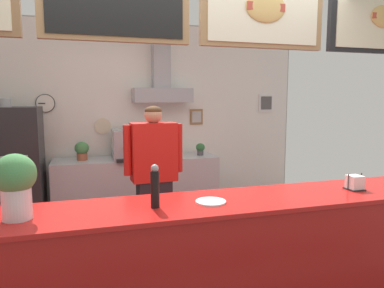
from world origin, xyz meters
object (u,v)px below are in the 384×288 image
object	(u,v)px
potted_basil	(173,148)
potted_sage	(200,149)
espresso_machine	(132,144)
basil_vase	(16,185)
condiment_plate	(211,202)
potted_oregano	(82,150)
pepper_grinder	(155,186)
napkin_holder	(355,183)
pizza_oven	(9,174)
shop_worker	(154,180)

from	to	relation	value
potted_basil	potted_sage	bearing A→B (deg)	-5.83
espresso_machine	basil_vase	xyz separation A→B (m)	(-1.01, -2.67, 0.13)
potted_sage	condiment_plate	world-z (taller)	potted_sage
potted_sage	potted_oregano	distance (m)	1.65
pepper_grinder	napkin_holder	bearing A→B (deg)	0.41
pizza_oven	pepper_grinder	distance (m)	2.81
potted_oregano	napkin_holder	distance (m)	3.39
potted_basil	napkin_holder	bearing A→B (deg)	-73.63
potted_sage	napkin_holder	distance (m)	2.69
pizza_oven	potted_sage	size ratio (longest dim) A/B	9.81
espresso_machine	pepper_grinder	size ratio (longest dim) A/B	2.00
pepper_grinder	basil_vase	size ratio (longest dim) A/B	0.73
napkin_holder	espresso_machine	bearing A→B (deg)	117.24
pizza_oven	basil_vase	world-z (taller)	pizza_oven
potted_sage	basil_vase	bearing A→B (deg)	-126.80
potted_sage	basil_vase	xyz separation A→B (m)	(-1.99, -2.66, 0.23)
pizza_oven	potted_oregano	xyz separation A→B (m)	(0.84, 0.26, 0.22)
shop_worker	pepper_grinder	bearing A→B (deg)	76.50
potted_sage	potted_oregano	xyz separation A→B (m)	(-1.64, 0.05, 0.04)
potted_oregano	basil_vase	distance (m)	2.74
espresso_machine	pepper_grinder	distance (m)	2.69
basil_vase	shop_worker	bearing A→B (deg)	51.56
potted_oregano	potted_basil	xyz separation A→B (m)	(1.24, -0.01, -0.01)
shop_worker	basil_vase	xyz separation A→B (m)	(-1.06, -1.34, 0.34)
potted_sage	condiment_plate	bearing A→B (deg)	-106.50
pepper_grinder	napkin_holder	xyz separation A→B (m)	(1.57, 0.01, -0.09)
potted_oregano	napkin_holder	xyz separation A→B (m)	(2.04, -2.71, 0.03)
condiment_plate	potted_sage	bearing A→B (deg)	73.50
potted_basil	condiment_plate	bearing A→B (deg)	-98.21
potted_sage	condiment_plate	distance (m)	2.79
pizza_oven	potted_basil	bearing A→B (deg)	6.88
potted_basil	basil_vase	bearing A→B (deg)	-120.49
potted_oregano	basil_vase	size ratio (longest dim) A/B	0.63
shop_worker	condiment_plate	distance (m)	1.36
espresso_machine	potted_oregano	distance (m)	0.67
shop_worker	basil_vase	world-z (taller)	shop_worker
potted_sage	napkin_holder	bearing A→B (deg)	-81.58
potted_oregano	pepper_grinder	distance (m)	2.77
potted_sage	napkin_holder	world-z (taller)	napkin_holder
espresso_machine	potted_basil	size ratio (longest dim) A/B	2.61
potted_sage	pepper_grinder	world-z (taller)	pepper_grinder
potted_basil	napkin_holder	size ratio (longest dim) A/B	1.70
pizza_oven	pepper_grinder	size ratio (longest dim) A/B	5.99
shop_worker	pepper_grinder	distance (m)	1.40
pizza_oven	napkin_holder	bearing A→B (deg)	-40.39
shop_worker	napkin_holder	xyz separation A→B (m)	(1.33, -1.34, 0.19)
pizza_oven	basil_vase	size ratio (longest dim) A/B	4.39
shop_worker	pepper_grinder	world-z (taller)	shop_worker
potted_sage	condiment_plate	size ratio (longest dim) A/B	0.83
potted_sage	potted_basil	distance (m)	0.40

